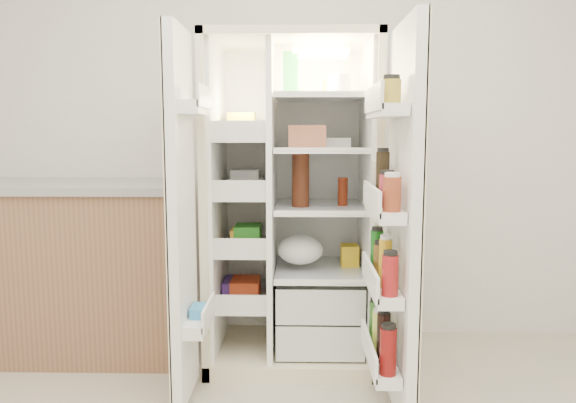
{
  "coord_description": "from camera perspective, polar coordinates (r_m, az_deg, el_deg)",
  "views": [
    {
      "loc": [
        -0.0,
        -1.42,
        1.29
      ],
      "look_at": [
        -0.06,
        1.25,
        0.95
      ],
      "focal_mm": 34.0,
      "sensor_mm": 36.0,
      "label": 1
    }
  ],
  "objects": [
    {
      "name": "refrigerator",
      "position": [
        3.12,
        0.7,
        -2.81
      ],
      "size": [
        0.92,
        0.7,
        1.8
      ],
      "color": "beige",
      "rests_on": "floor"
    },
    {
      "name": "fridge_door",
      "position": [
        2.46,
        11.51,
        -2.78
      ],
      "size": [
        0.17,
        0.58,
        1.72
      ],
      "color": "white",
      "rests_on": "floor"
    },
    {
      "name": "wall_back",
      "position": [
        3.42,
        1.24,
        8.24
      ],
      "size": [
        4.0,
        0.02,
        2.7
      ],
      "primitive_type": "cube",
      "color": "silver",
      "rests_on": "floor"
    },
    {
      "name": "freezer_door",
      "position": [
        2.56,
        -10.99,
        -1.87
      ],
      "size": [
        0.15,
        0.4,
        1.72
      ],
      "color": "white",
      "rests_on": "floor"
    },
    {
      "name": "kitchen_counter",
      "position": [
        3.5,
        -22.02,
        -6.25
      ],
      "size": [
        1.39,
        0.74,
        1.01
      ],
      "color": "#8A5F45",
      "rests_on": "floor"
    }
  ]
}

